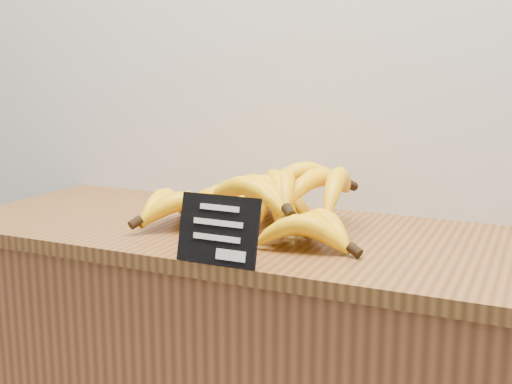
{
  "coord_description": "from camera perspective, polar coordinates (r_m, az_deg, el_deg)",
  "views": [
    {
      "loc": [
        0.51,
        1.53,
        1.28
      ],
      "look_at": [
        -0.03,
        2.7,
        1.02
      ],
      "focal_mm": 45.0,
      "sensor_mm": 36.0,
      "label": 1
    }
  ],
  "objects": [
    {
      "name": "counter_top",
      "position": [
        1.38,
        0.87,
        -3.91
      ],
      "size": [
        1.41,
        0.54,
        0.03
      ],
      "primitive_type": "cube",
      "color": "brown",
      "rests_on": "counter"
    },
    {
      "name": "chalkboard_sign",
      "position": [
        1.13,
        -3.39,
        -3.39
      ],
      "size": [
        0.15,
        0.04,
        0.12
      ],
      "primitive_type": "cube",
      "rotation": [
        -0.24,
        0.0,
        0.0
      ],
      "color": "black",
      "rests_on": "counter_top"
    },
    {
      "name": "banana_pile",
      "position": [
        1.36,
        0.4,
        -1.03
      ],
      "size": [
        0.57,
        0.41,
        0.13
      ],
      "color": "yellow",
      "rests_on": "counter_top"
    }
  ]
}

